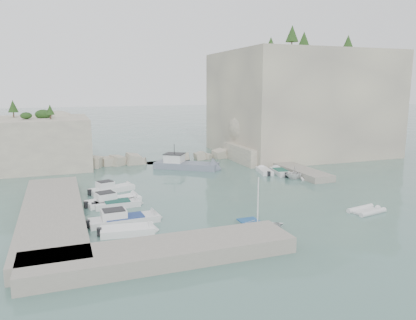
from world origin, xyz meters
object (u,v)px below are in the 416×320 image
object	(u,v)px
motorboat_a	(112,192)
work_boat	(186,169)
motorboat_d	(125,223)
inflatable_dinghy	(366,212)
tender_east_d	(260,166)
motorboat_b	(114,204)
motorboat_c	(117,207)
rowboat	(257,232)
tender_east_a	(296,179)
tender_east_c	(264,173)
motorboat_e	(128,234)
tender_east_b	(280,174)

from	to	relation	value
motorboat_a	work_boat	xyz separation A→B (m)	(11.47, 9.31, 0.00)
motorboat_d	inflatable_dinghy	xyz separation A→B (m)	(21.37, -4.69, 0.00)
tender_east_d	work_boat	distance (m)	10.75
motorboat_d	motorboat_b	bearing A→B (deg)	88.58
motorboat_d	motorboat_c	bearing A→B (deg)	86.44
motorboat_a	inflatable_dinghy	distance (m)	26.24
motorboat_c	tender_east_d	distance (m)	25.77
inflatable_dinghy	motorboat_a	bearing A→B (deg)	132.62
rowboat	motorboat_a	bearing A→B (deg)	27.73
rowboat	tender_east_a	distance (m)	20.33
motorboat_c	tender_east_a	world-z (taller)	tender_east_a
tender_east_c	rowboat	bearing A→B (deg)	162.58
tender_east_c	motorboat_b	bearing A→B (deg)	122.22
motorboat_c	motorboat_b	bearing A→B (deg)	98.24
motorboat_c	tender_east_a	xyz separation A→B (m)	(22.75, 4.51, 0.00)
motorboat_b	work_boat	xyz separation A→B (m)	(11.90, 14.10, 0.00)
motorboat_a	tender_east_d	size ratio (longest dim) A/B	1.27
inflatable_dinghy	tender_east_c	distance (m)	18.52
motorboat_e	tender_east_a	bearing A→B (deg)	34.09
tender_east_b	work_boat	bearing A→B (deg)	63.44
work_boat	motorboat_a	bearing A→B (deg)	-106.27
motorboat_d	tender_east_d	world-z (taller)	tender_east_d
motorboat_a	motorboat_d	bearing A→B (deg)	-110.37
motorboat_a	motorboat_c	distance (m)	5.97
motorboat_c	rowboat	distance (m)	14.43
rowboat	tender_east_d	xyz separation A→B (m)	(12.74, 23.95, 0.00)
motorboat_a	inflatable_dinghy	size ratio (longest dim) A/B	1.50
motorboat_e	rowboat	distance (m)	10.26
rowboat	tender_east_b	xyz separation A→B (m)	(12.81, 18.47, 0.00)
motorboat_c	motorboat_e	world-z (taller)	same
inflatable_dinghy	work_boat	world-z (taller)	work_boat
motorboat_b	tender_east_d	xyz separation A→B (m)	(22.43, 11.90, 0.00)
motorboat_a	motorboat_b	xyz separation A→B (m)	(-0.43, -4.79, 0.00)
motorboat_b	motorboat_c	xyz separation A→B (m)	(0.21, -1.17, 0.00)
work_boat	motorboat_c	bearing A→B (deg)	-92.77
tender_east_b	tender_east_c	xyz separation A→B (m)	(-1.69, 1.24, 0.00)
motorboat_b	tender_east_c	xyz separation A→B (m)	(20.80, 7.65, 0.00)
tender_east_c	tender_east_d	size ratio (longest dim) A/B	1.02
motorboat_e	motorboat_b	bearing A→B (deg)	96.07
tender_east_b	work_boat	xyz separation A→B (m)	(-10.59, 7.68, 0.00)
tender_east_a	tender_east_b	bearing A→B (deg)	4.18
motorboat_a	motorboat_d	world-z (taller)	same
tender_east_a	work_boat	xyz separation A→B (m)	(-11.06, 10.76, 0.00)
motorboat_a	motorboat_b	distance (m)	4.81
tender_east_c	work_boat	xyz separation A→B (m)	(-8.90, 6.45, 0.00)
tender_east_b	motorboat_a	bearing A→B (deg)	103.60
motorboat_e	tender_east_d	bearing A→B (deg)	48.94
motorboat_c	tender_east_a	bearing A→B (deg)	9.21
motorboat_b	rowboat	size ratio (longest dim) A/B	1.19
rowboat	work_boat	bearing A→B (deg)	-5.89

